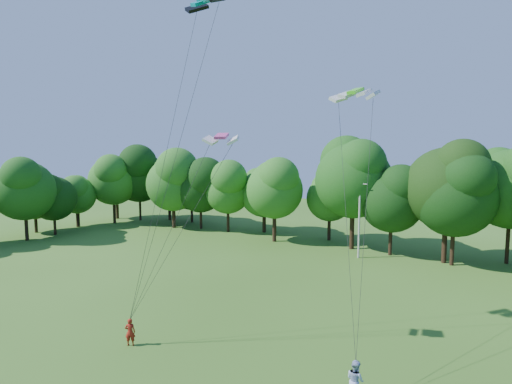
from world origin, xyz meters
The scene contains 8 objects.
utility_pole centered at (-0.82, 32.22, 4.29)m, with size 1.64×0.47×8.36m.
kite_flyer_left centered at (-5.13, 5.16, 0.83)m, with size 0.61×0.40×1.66m, color maroon.
kite_flyer_right centered at (7.86, 7.63, 0.95)m, with size 0.92×0.72×1.90m, color #9AAAD5.
kite_green centered at (4.69, 15.28, 15.37)m, with size 3.10×1.64×0.57m.
kite_pink centered at (-0.65, 8.42, 12.43)m, with size 2.22×1.72×0.42m.
tree_back_west centered at (-31.52, 38.58, 6.83)m, with size 7.52×7.52×10.94m.
tree_back_center centered at (7.27, 35.36, 8.53)m, with size 9.39×9.39×13.65m.
tree_flank_west centered at (-44.23, 19.66, 6.68)m, with size 7.36×7.36×10.71m.
Camera 1 is at (13.89, -9.53, 11.47)m, focal length 28.00 mm.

